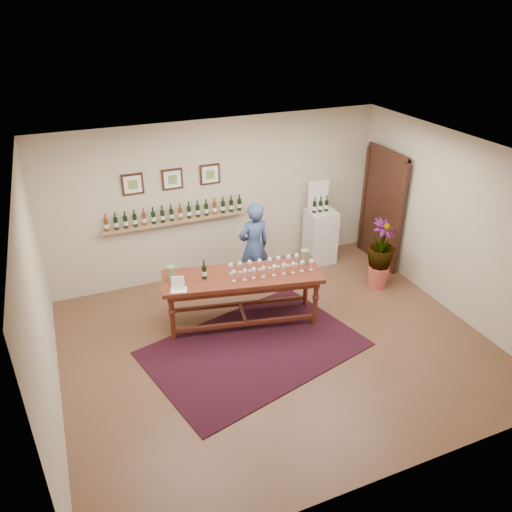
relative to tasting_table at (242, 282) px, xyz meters
name	(u,v)px	position (x,y,z in m)	size (l,w,h in m)	color
ground	(277,345)	(0.24, -0.77, -0.72)	(6.00, 6.00, 0.00)	brown
room_shell	(341,209)	(2.35, 1.09, 0.40)	(6.00, 6.00, 6.00)	beige
rug	(254,348)	(-0.10, -0.71, -0.71)	(2.97, 1.98, 0.02)	#4A0D0D
tasting_table	(242,282)	(0.00, 0.00, 0.00)	(2.50, 1.24, 0.85)	#4E1D13
table_glasses	(267,267)	(0.37, -0.08, 0.23)	(1.41, 0.33, 0.20)	silver
table_bottles	(204,269)	(-0.55, 0.15, 0.27)	(0.27, 0.15, 0.29)	black
pitcher_left	(171,274)	(-1.01, 0.23, 0.25)	(0.15, 0.15, 0.24)	olive
pitcher_right	(304,257)	(1.02, -0.04, 0.24)	(0.15, 0.15, 0.23)	olive
menu_card	(178,283)	(-0.99, -0.04, 0.23)	(0.23, 0.16, 0.21)	white
display_pedestal	(320,236)	(2.11, 1.36, -0.21)	(0.51, 0.51, 1.03)	silver
pedestal_bottles	(321,203)	(2.06, 1.33, 0.47)	(0.33, 0.09, 0.33)	black
info_sign	(318,194)	(2.10, 1.51, 0.59)	(0.41, 0.02, 0.56)	white
potted_plant	(381,254)	(2.58, 0.10, -0.09)	(0.76, 0.76, 1.09)	#C75242
person	(254,247)	(0.56, 0.91, 0.06)	(0.57, 0.37, 1.57)	#34497C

